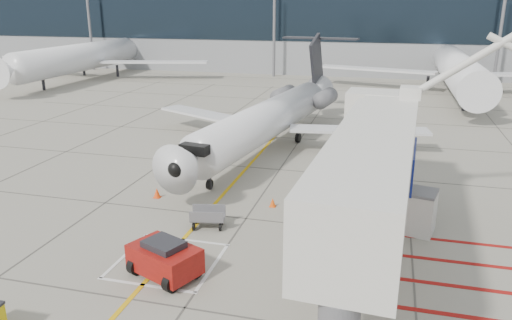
# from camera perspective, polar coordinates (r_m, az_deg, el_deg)

# --- Properties ---
(ground_plane) EXTENTS (260.00, 260.00, 0.00)m
(ground_plane) POSITION_cam_1_polar(r_m,az_deg,el_deg) (21.97, -4.08, -10.84)
(ground_plane) COLOR gray
(ground_plane) RESTS_ON ground
(regional_jet) EXTENTS (27.14, 32.15, 7.59)m
(regional_jet) POSITION_cam_1_polar(r_m,az_deg,el_deg) (34.20, 0.01, 6.37)
(regional_jet) COLOR silver
(regional_jet) RESTS_ON ground_plane
(jet_bridge) EXTENTS (10.40, 20.00, 7.79)m
(jet_bridge) POSITION_cam_1_polar(r_m,az_deg,el_deg) (19.32, 12.88, -2.69)
(jet_bridge) COLOR silver
(jet_bridge) RESTS_ON ground_plane
(pushback_tug) EXTENTS (3.21, 2.67, 1.61)m
(pushback_tug) POSITION_cam_1_polar(r_m,az_deg,el_deg) (20.41, -10.40, -10.91)
(pushback_tug) COLOR maroon
(pushback_tug) RESTS_ON ground_plane
(baggage_cart) EXTENTS (1.81, 1.34, 1.03)m
(baggage_cart) POSITION_cam_1_polar(r_m,az_deg,el_deg) (24.39, -5.52, -6.53)
(baggage_cart) COLOR #5D5C61
(baggage_cart) RESTS_ON ground_plane
(ground_power_unit) EXTENTS (2.89, 2.06, 2.07)m
(ground_power_unit) POSITION_cam_1_polar(r_m,az_deg,el_deg) (24.89, 16.77, -5.42)
(ground_power_unit) COLOR beige
(ground_power_unit) RESTS_ON ground_plane
(cone_nose) EXTENTS (0.40, 0.40, 0.56)m
(cone_nose) POSITION_cam_1_polar(r_m,az_deg,el_deg) (28.47, -11.25, -3.70)
(cone_nose) COLOR #FB430D
(cone_nose) RESTS_ON ground_plane
(cone_side) EXTENTS (0.35, 0.35, 0.48)m
(cone_side) POSITION_cam_1_polar(r_m,az_deg,el_deg) (26.74, 1.92, -4.86)
(cone_side) COLOR #F7520D
(cone_side) RESTS_ON ground_plane
(terminal_building) EXTENTS (180.00, 28.00, 14.00)m
(terminal_building) POSITION_cam_1_polar(r_m,az_deg,el_deg) (88.38, 17.73, 14.54)
(terminal_building) COLOR gray
(terminal_building) RESTS_ON ground_plane
(terminal_glass_band) EXTENTS (180.00, 0.10, 6.00)m
(terminal_glass_band) POSITION_cam_1_polar(r_m,az_deg,el_deg) (74.32, 18.21, 14.85)
(terminal_glass_band) COLOR black
(terminal_glass_band) RESTS_ON ground_plane
(bg_aircraft_b) EXTENTS (33.56, 37.29, 11.19)m
(bg_aircraft_b) POSITION_cam_1_polar(r_m,az_deg,el_deg) (76.57, -18.42, 13.07)
(bg_aircraft_b) COLOR silver
(bg_aircraft_b) RESTS_ON ground_plane
(bg_aircraft_c) EXTENTS (33.04, 36.71, 11.01)m
(bg_aircraft_c) POSITION_cam_1_polar(r_m,az_deg,el_deg) (64.87, 22.01, 11.97)
(bg_aircraft_c) COLOR silver
(bg_aircraft_c) RESTS_ON ground_plane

